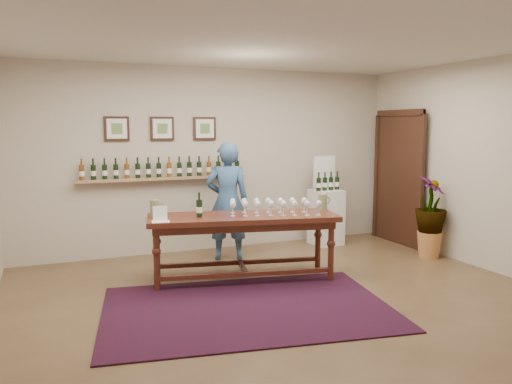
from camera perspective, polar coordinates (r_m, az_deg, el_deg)
name	(u,v)px	position (r m, az deg, el deg)	size (l,w,h in m)	color
ground	(283,297)	(5.75, 3.14, -11.91)	(6.00, 6.00, 0.00)	#4F3923
room_shell	(352,176)	(8.13, 10.95, 1.77)	(6.00, 6.00, 6.00)	beige
rug	(247,308)	(5.40, -0.99, -13.13)	(2.98, 1.99, 0.02)	#440C14
tasting_table	(243,225)	(6.19, -1.50, -3.77)	(2.43, 1.21, 0.82)	#3F130F
table_glasses	(270,206)	(6.22, 1.58, -1.65)	(1.41, 0.32, 0.19)	white
table_bottles	(199,205)	(6.08, -6.50, -1.47)	(0.27, 0.15, 0.29)	black
pitcher_left	(155,208)	(6.16, -11.50, -1.84)	(0.13, 0.13, 0.20)	olive
pitcher_right	(323,202)	(6.55, 7.62, -1.15)	(0.14, 0.14, 0.21)	olive
menu_card	(160,214)	(5.84, -10.91, -2.45)	(0.20, 0.14, 0.18)	white
display_pedestal	(326,217)	(8.21, 8.00, -2.86)	(0.45, 0.45, 0.89)	white
pedestal_bottles	(328,180)	(8.09, 8.23, 1.36)	(0.33, 0.09, 0.33)	black
info_sign	(324,172)	(8.23, 7.79, 2.31)	(0.41, 0.02, 0.57)	white
potted_plant	(430,217)	(7.71, 19.31, -2.70)	(0.77, 0.77, 1.03)	#BF7B3F
person	(227,201)	(7.15, -3.29, -1.07)	(0.62, 0.41, 1.69)	#36577F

